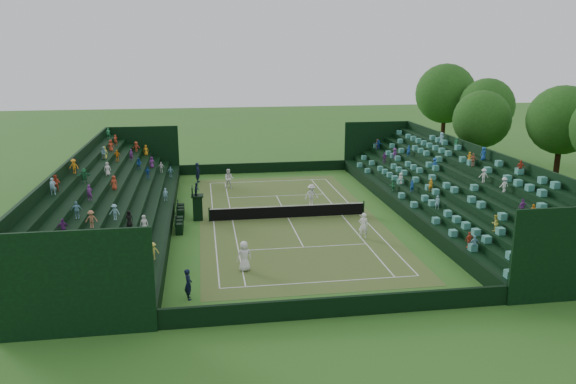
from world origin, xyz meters
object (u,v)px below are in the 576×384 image
tennis_net (288,211)px  player_near_west (244,256)px  player_near_east (363,226)px  player_far_east (311,195)px  player_far_west (229,179)px  umpire_chair (197,204)px

tennis_net → player_near_west: (-3.99, -9.60, 0.35)m
player_near_east → player_far_east: bearing=-73.9°
tennis_net → player_far_west: player_far_west is taller
player_far_west → player_far_east: 9.20m
umpire_chair → player_far_east: (8.97, 2.39, -0.31)m
tennis_net → player_far_west: (-3.83, 9.80, 0.35)m
player_near_east → player_far_east: 8.44m
umpire_chair → player_far_east: 9.28m
tennis_net → player_near_west: player_near_west is taller
tennis_net → player_far_east: (2.36, 2.98, 0.36)m
tennis_net → player_near_east: 6.75m
player_near_east → player_far_east: (-1.87, 8.24, 0.00)m
tennis_net → player_near_east: (4.22, -5.25, 0.35)m
umpire_chair → player_near_east: size_ratio=1.59×
player_near_east → player_far_west: bearing=-58.5°
tennis_net → player_near_west: bearing=-112.6°
umpire_chair → player_near_west: bearing=-75.6°
player_far_east → player_near_west: bearing=-127.4°
umpire_chair → player_near_west: umpire_chair is taller
umpire_chair → player_near_west: size_ratio=1.60×
player_near_east → player_far_east: size_ratio=1.00×
tennis_net → player_far_east: 3.82m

